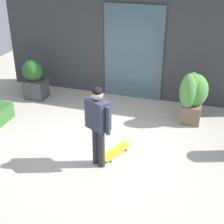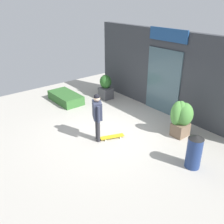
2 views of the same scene
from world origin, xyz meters
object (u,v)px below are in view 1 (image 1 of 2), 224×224
skateboard (116,151)px  planter_box_right (192,94)px  planter_box_left (34,77)px  skateboarder (98,119)px

skateboard → planter_box_right: size_ratio=0.66×
skateboard → planter_box_left: 3.70m
skateboarder → planter_box_right: skateboarder is taller
skateboard → planter_box_right: planter_box_right is taller
skateboarder → planter_box_right: bearing=-4.8°
planter_box_left → skateboarder: bearing=-41.8°
planter_box_right → skateboarder: bearing=-122.8°
planter_box_left → planter_box_right: size_ratio=0.85×
skateboard → planter_box_left: size_ratio=0.77×
planter_box_left → planter_box_right: bearing=-2.3°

